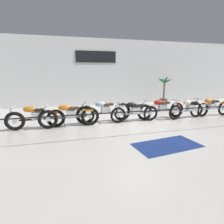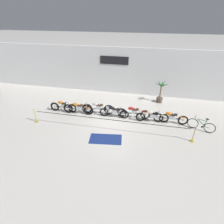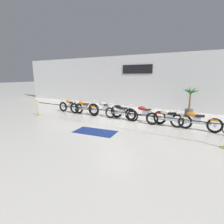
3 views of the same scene
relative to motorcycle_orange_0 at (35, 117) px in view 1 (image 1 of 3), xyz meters
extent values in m
plane|color=silver|center=(4.05, -0.54, -0.46)|extent=(120.00, 120.00, 0.00)
cube|color=white|center=(4.05, 4.59, 1.64)|extent=(28.00, 0.25, 4.20)
cube|color=black|center=(3.13, 4.44, 2.62)|extent=(2.55, 0.04, 0.70)
torus|color=black|center=(-0.72, -0.02, -0.10)|extent=(0.72, 0.14, 0.71)
torus|color=black|center=(0.73, 0.01, -0.10)|extent=(0.72, 0.14, 0.71)
cylinder|color=silver|center=(-0.72, -0.02, -0.10)|extent=(0.17, 0.08, 0.16)
cylinder|color=silver|center=(0.73, 0.01, -0.10)|extent=(0.17, 0.08, 0.16)
cylinder|color=silver|center=(-0.81, -0.02, 0.18)|extent=(0.30, 0.06, 0.59)
cube|color=silver|center=(0.06, 0.00, 0.06)|extent=(0.36, 0.23, 0.26)
cylinder|color=silver|center=(0.02, 0.00, 0.26)|extent=(0.18, 0.11, 0.24)
cylinder|color=silver|center=(0.10, 0.00, 0.26)|extent=(0.18, 0.11, 0.24)
cylinder|color=silver|center=(0.36, 0.15, -0.08)|extent=(0.70, 0.09, 0.07)
cube|color=black|center=(0.01, 0.00, -0.08)|extent=(1.16, 0.09, 0.06)
ellipsoid|color=orange|center=(-0.17, -0.01, 0.32)|extent=(0.46, 0.23, 0.22)
cube|color=black|center=(0.19, 0.00, 0.28)|extent=(0.40, 0.21, 0.09)
cube|color=orange|center=(0.68, 0.01, 0.15)|extent=(0.32, 0.17, 0.08)
cylinder|color=silver|center=(-0.70, -0.02, 0.45)|extent=(0.05, 0.62, 0.04)
sphere|color=silver|center=(-0.78, -0.02, 0.31)|extent=(0.14, 0.14, 0.14)
torus|color=black|center=(0.45, -0.11, -0.09)|extent=(0.75, 0.15, 0.74)
torus|color=black|center=(2.08, -0.06, -0.09)|extent=(0.75, 0.15, 0.74)
cylinder|color=silver|center=(0.45, -0.11, -0.09)|extent=(0.18, 0.09, 0.17)
cylinder|color=silver|center=(2.08, -0.06, -0.09)|extent=(0.18, 0.09, 0.17)
cylinder|color=silver|center=(0.36, -0.11, 0.20)|extent=(0.30, 0.07, 0.59)
cube|color=silver|center=(1.32, -0.08, 0.07)|extent=(0.37, 0.23, 0.26)
cylinder|color=silver|center=(1.27, -0.08, 0.27)|extent=(0.18, 0.12, 0.24)
cylinder|color=silver|center=(1.36, -0.08, 0.27)|extent=(0.18, 0.12, 0.24)
cylinder|color=silver|center=(1.61, 0.07, -0.07)|extent=(0.70, 0.09, 0.07)
cube|color=#47474C|center=(1.27, -0.08, -0.07)|extent=(1.30, 0.10, 0.06)
ellipsoid|color=orange|center=(1.09, -0.09, 0.33)|extent=(0.47, 0.23, 0.22)
cube|color=#4C2D19|center=(1.45, -0.08, 0.29)|extent=(0.41, 0.21, 0.09)
cube|color=orange|center=(2.03, -0.06, 0.18)|extent=(0.32, 0.17, 0.08)
cylinder|color=silver|center=(0.47, -0.11, 0.46)|extent=(0.05, 0.62, 0.04)
sphere|color=silver|center=(0.39, -0.11, 0.32)|extent=(0.14, 0.14, 0.14)
torus|color=black|center=(1.90, 0.13, -0.06)|extent=(0.81, 0.22, 0.80)
torus|color=black|center=(3.56, 0.29, -0.06)|extent=(0.81, 0.22, 0.80)
cylinder|color=silver|center=(1.90, 0.13, -0.06)|extent=(0.19, 0.10, 0.18)
cylinder|color=silver|center=(3.56, 0.29, -0.06)|extent=(0.19, 0.10, 0.18)
cylinder|color=silver|center=(1.81, 0.12, 0.23)|extent=(0.31, 0.08, 0.59)
cube|color=silver|center=(2.78, 0.22, 0.10)|extent=(0.38, 0.25, 0.26)
cylinder|color=silver|center=(2.74, 0.21, 0.30)|extent=(0.19, 0.13, 0.24)
cylinder|color=silver|center=(2.82, 0.22, 0.30)|extent=(0.19, 0.13, 0.24)
cylinder|color=silver|center=(3.07, 0.38, -0.04)|extent=(0.70, 0.14, 0.07)
cube|color=#ADAFB5|center=(2.73, 0.21, -0.04)|extent=(1.33, 0.19, 0.06)
ellipsoid|color=#B7BABF|center=(2.55, 0.19, 0.36)|extent=(0.48, 0.26, 0.22)
cube|color=#4C2D19|center=(2.91, 0.23, 0.32)|extent=(0.42, 0.24, 0.09)
cube|color=#B7BABF|center=(3.51, 0.29, 0.22)|extent=(0.33, 0.19, 0.08)
cylinder|color=silver|center=(1.92, 0.13, 0.49)|extent=(0.10, 0.62, 0.04)
sphere|color=silver|center=(1.84, 0.12, 0.35)|extent=(0.14, 0.14, 0.14)
torus|color=black|center=(3.27, -0.03, -0.12)|extent=(0.68, 0.10, 0.68)
torus|color=black|center=(4.78, -0.04, -0.12)|extent=(0.68, 0.10, 0.68)
cylinder|color=silver|center=(3.27, -0.03, -0.12)|extent=(0.16, 0.08, 0.16)
cylinder|color=silver|center=(4.78, -0.04, -0.12)|extent=(0.16, 0.08, 0.16)
cylinder|color=silver|center=(3.18, -0.03, 0.17)|extent=(0.30, 0.06, 0.59)
cube|color=silver|center=(4.08, -0.04, 0.04)|extent=(0.36, 0.22, 0.26)
cylinder|color=silver|center=(4.03, -0.04, 0.24)|extent=(0.18, 0.11, 0.24)
cylinder|color=silver|center=(4.12, -0.04, 0.24)|extent=(0.18, 0.11, 0.24)
cylinder|color=silver|center=(4.38, 0.10, -0.10)|extent=(0.70, 0.07, 0.07)
cube|color=#ADAFB5|center=(4.03, -0.04, -0.10)|extent=(1.21, 0.07, 0.06)
ellipsoid|color=black|center=(3.85, -0.04, 0.30)|extent=(0.46, 0.22, 0.22)
cube|color=black|center=(4.21, -0.04, 0.26)|extent=(0.40, 0.20, 0.09)
cube|color=black|center=(4.73, -0.04, 0.13)|extent=(0.32, 0.16, 0.08)
cylinder|color=silver|center=(3.29, -0.03, 0.43)|extent=(0.04, 0.62, 0.04)
sphere|color=silver|center=(3.21, -0.03, 0.29)|extent=(0.14, 0.14, 0.14)
torus|color=black|center=(4.57, 0.12, -0.10)|extent=(0.73, 0.14, 0.72)
torus|color=black|center=(6.26, 0.19, -0.10)|extent=(0.73, 0.14, 0.72)
cylinder|color=silver|center=(4.57, 0.12, -0.10)|extent=(0.17, 0.09, 0.17)
cylinder|color=silver|center=(6.26, 0.19, -0.10)|extent=(0.17, 0.09, 0.17)
cylinder|color=silver|center=(4.48, 0.12, 0.19)|extent=(0.31, 0.07, 0.59)
cube|color=silver|center=(5.47, 0.16, 0.06)|extent=(0.37, 0.23, 0.26)
cylinder|color=silver|center=(5.43, 0.16, 0.26)|extent=(0.18, 0.12, 0.24)
cylinder|color=silver|center=(5.51, 0.16, 0.26)|extent=(0.18, 0.12, 0.24)
cylinder|color=silver|center=(5.76, 0.31, -0.08)|extent=(0.70, 0.10, 0.07)
cube|color=#47474C|center=(5.42, 0.16, -0.08)|extent=(1.35, 0.11, 0.06)
ellipsoid|color=#B21E19|center=(5.24, 0.15, 0.32)|extent=(0.47, 0.24, 0.22)
cube|color=#4C2D19|center=(5.60, 0.17, 0.28)|extent=(0.41, 0.22, 0.09)
cube|color=#B21E19|center=(6.21, 0.19, 0.16)|extent=(0.33, 0.17, 0.08)
cylinder|color=silver|center=(4.59, 0.13, 0.45)|extent=(0.06, 0.62, 0.04)
sphere|color=silver|center=(4.51, 0.12, 0.31)|extent=(0.14, 0.14, 0.14)
torus|color=black|center=(5.96, -0.16, -0.12)|extent=(0.68, 0.17, 0.68)
torus|color=black|center=(7.58, -0.01, -0.12)|extent=(0.68, 0.17, 0.68)
cylinder|color=silver|center=(5.96, -0.16, -0.12)|extent=(0.17, 0.09, 0.16)
cylinder|color=silver|center=(7.58, -0.01, -0.12)|extent=(0.17, 0.09, 0.16)
cylinder|color=silver|center=(5.87, -0.16, 0.16)|extent=(0.31, 0.08, 0.59)
cube|color=silver|center=(6.82, -0.08, 0.04)|extent=(0.38, 0.25, 0.26)
cylinder|color=silver|center=(6.78, -0.08, 0.24)|extent=(0.19, 0.13, 0.24)
cylinder|color=silver|center=(6.86, -0.07, 0.24)|extent=(0.19, 0.13, 0.24)
cylinder|color=silver|center=(7.10, 0.09, -0.10)|extent=(0.70, 0.13, 0.07)
cube|color=#ADAFB5|center=(6.77, -0.08, -0.10)|extent=(1.30, 0.18, 0.06)
ellipsoid|color=beige|center=(6.59, -0.10, 0.30)|extent=(0.48, 0.26, 0.22)
cube|color=black|center=(6.95, -0.07, 0.26)|extent=(0.42, 0.24, 0.09)
cube|color=beige|center=(7.53, -0.01, 0.12)|extent=(0.33, 0.19, 0.08)
cylinder|color=silver|center=(5.98, -0.15, 0.43)|extent=(0.09, 0.62, 0.04)
sphere|color=silver|center=(5.90, -0.16, 0.29)|extent=(0.14, 0.14, 0.14)
torus|color=black|center=(7.20, -0.03, -0.11)|extent=(0.70, 0.11, 0.70)
torus|color=black|center=(8.85, -0.01, -0.11)|extent=(0.70, 0.11, 0.70)
cylinder|color=silver|center=(7.20, -0.03, -0.11)|extent=(0.17, 0.08, 0.17)
cylinder|color=silver|center=(8.85, -0.01, -0.11)|extent=(0.17, 0.08, 0.17)
cylinder|color=silver|center=(7.11, -0.03, 0.18)|extent=(0.30, 0.06, 0.59)
cube|color=silver|center=(8.08, -0.02, 0.05)|extent=(0.36, 0.22, 0.26)
cylinder|color=silver|center=(8.03, -0.02, 0.25)|extent=(0.18, 0.11, 0.24)
cylinder|color=silver|center=(8.12, -0.02, 0.25)|extent=(0.18, 0.11, 0.24)
cylinder|color=silver|center=(8.37, 0.12, -0.09)|extent=(0.70, 0.08, 0.07)
cube|color=#ADAFB5|center=(8.03, -0.02, -0.09)|extent=(1.32, 0.07, 0.06)
ellipsoid|color=orange|center=(7.85, -0.02, 0.31)|extent=(0.46, 0.22, 0.22)
cube|color=black|center=(8.21, -0.02, 0.27)|extent=(0.40, 0.20, 0.09)
cube|color=orange|center=(8.80, -0.01, 0.15)|extent=(0.32, 0.16, 0.08)
cylinder|color=silver|center=(7.22, -0.03, 0.44)|extent=(0.04, 0.62, 0.04)
sphere|color=silver|center=(7.14, -0.03, 0.30)|extent=(0.14, 0.14, 0.14)
cylinder|color=brown|center=(7.36, 3.24, -0.24)|extent=(0.52, 0.52, 0.43)
cylinder|color=brown|center=(7.36, 3.24, 0.51)|extent=(0.10, 0.10, 1.09)
cone|color=#286B2D|center=(7.62, 3.23, 1.14)|extent=(0.63, 0.19, 0.34)
cone|color=#286B2D|center=(7.51, 3.38, 1.22)|extent=(0.47, 0.47, 0.56)
cone|color=#286B2D|center=(7.41, 3.48, 1.14)|extent=(0.24, 0.61, 0.38)
cone|color=#286B2D|center=(7.20, 3.37, 1.19)|extent=(0.49, 0.45, 0.49)
cone|color=#286B2D|center=(7.12, 3.24, 1.14)|extent=(0.59, 0.17, 0.34)
cone|color=#286B2D|center=(7.18, 3.08, 1.17)|extent=(0.50, 0.51, 0.47)
cone|color=#286B2D|center=(7.33, 3.01, 1.24)|extent=(0.21, 0.61, 0.55)
cone|color=#286B2D|center=(7.52, 3.12, 1.13)|extent=(0.48, 0.42, 0.39)
cylinder|color=black|center=(3.98, -1.79, 0.42)|extent=(10.01, 0.04, 0.04)
cube|color=navy|center=(4.02, -2.66, -0.45)|extent=(2.10, 1.28, 0.01)
camera|label=1|loc=(1.21, -6.95, 1.67)|focal=28.00mm
camera|label=2|loc=(6.16, -10.88, 6.37)|focal=28.00mm
camera|label=3|loc=(8.66, -9.02, 2.15)|focal=28.00mm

